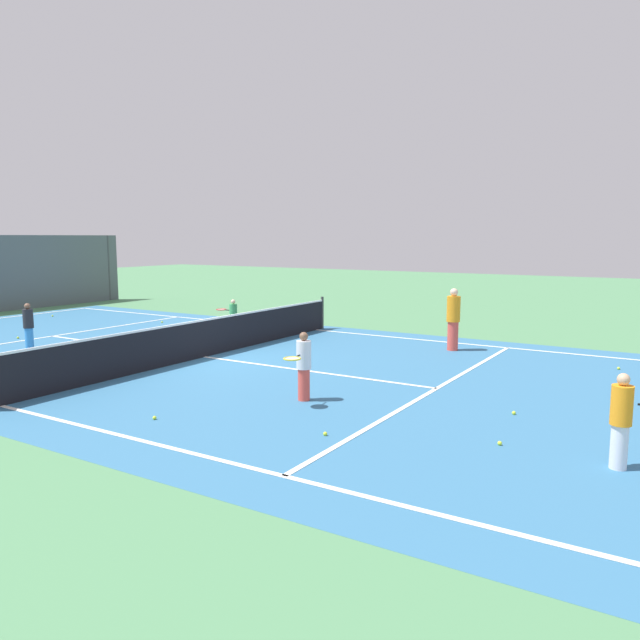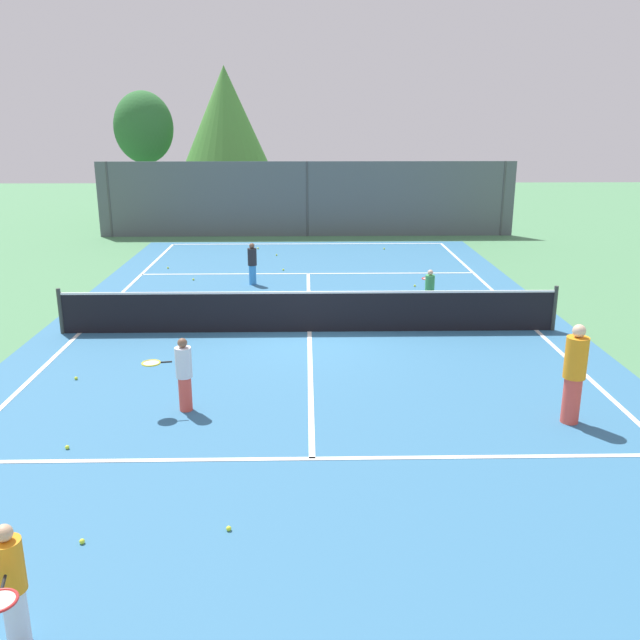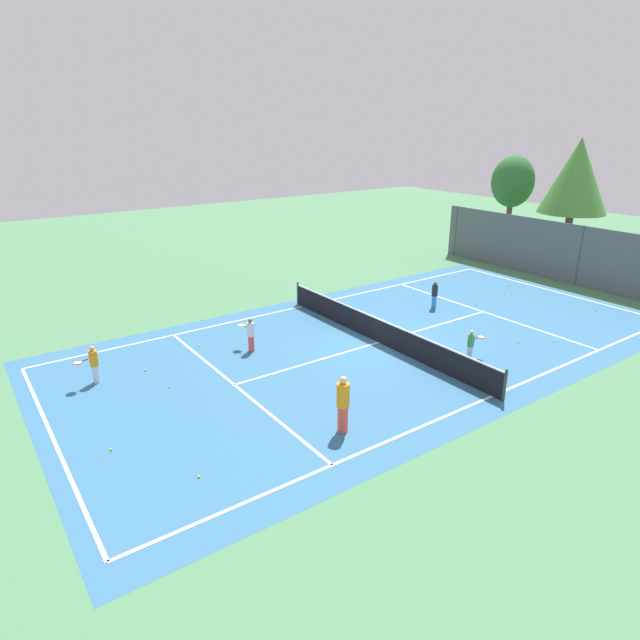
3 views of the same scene
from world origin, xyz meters
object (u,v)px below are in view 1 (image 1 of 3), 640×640
object	(u,v)px
player_3	(303,365)
tennis_ball_2	(52,316)
player_0	(233,317)
ball_crate	(126,357)
tennis_ball_9	(500,443)
tennis_ball_8	(325,434)
tennis_ball_11	(171,327)
tennis_ball_12	(18,338)
tennis_ball_3	(162,322)
tennis_ball_7	(619,368)
tennis_ball_6	(514,413)
player_4	(623,420)
player_1	(453,319)
tennis_ball_13	(154,418)
player_2	(29,326)

from	to	relation	value
player_3	tennis_ball_2	bearing A→B (deg)	71.10
player_0	ball_crate	xyz separation A→B (m)	(-4.83, -0.63, -0.42)
tennis_ball_9	tennis_ball_8	bearing A→B (deg)	112.07
ball_crate	tennis_ball_11	bearing A→B (deg)	35.18
tennis_ball_2	tennis_ball_12	xyz separation A→B (m)	(-3.85, -3.82, 0.00)
tennis_ball_3	tennis_ball_7	distance (m)	15.13
tennis_ball_6	player_4	bearing A→B (deg)	-134.26
tennis_ball_9	ball_crate	bearing A→B (deg)	83.21
tennis_ball_6	tennis_ball_11	bearing A→B (deg)	71.33
player_1	tennis_ball_6	xyz separation A→B (m)	(-5.41, -3.05, -0.85)
player_4	tennis_ball_2	world-z (taller)	player_4
tennis_ball_9	tennis_ball_11	world-z (taller)	same
tennis_ball_3	tennis_ball_8	size ratio (longest dim) A/B	1.00
ball_crate	tennis_ball_9	bearing A→B (deg)	-96.79
tennis_ball_9	tennis_ball_12	size ratio (longest dim) A/B	1.00
player_4	tennis_ball_3	world-z (taller)	player_4
tennis_ball_8	tennis_ball_11	world-z (taller)	same
tennis_ball_12	tennis_ball_13	world-z (taller)	same
tennis_ball_6	player_1	bearing A→B (deg)	29.43
player_4	tennis_ball_7	bearing A→B (deg)	5.94
player_0	ball_crate	size ratio (longest dim) A/B	2.71
tennis_ball_2	tennis_ball_13	world-z (taller)	same
player_4	tennis_ball_12	xyz separation A→B (m)	(2.04, 17.02, -0.65)
player_0	tennis_ball_7	bearing A→B (deg)	-85.69
player_1	ball_crate	xyz separation A→B (m)	(-6.02, 6.23, -0.70)
player_3	tennis_ball_7	world-z (taller)	player_3
player_1	player_2	size ratio (longest dim) A/B	1.33
player_0	tennis_ball_12	size ratio (longest dim) A/B	17.47
tennis_ball_13	player_2	bearing A→B (deg)	70.14
player_0	tennis_ball_12	xyz separation A→B (m)	(-4.01, 5.22, -0.57)
player_4	tennis_ball_13	distance (m)	7.29
player_0	player_2	world-z (taller)	player_2
player_0	tennis_ball_6	bearing A→B (deg)	-113.09
tennis_ball_9	tennis_ball_7	bearing A→B (deg)	-7.75
tennis_ball_11	tennis_ball_9	bearing A→B (deg)	-114.97
player_2	player_3	xyz separation A→B (m)	(-0.50, -9.48, 0.03)
tennis_ball_2	tennis_ball_11	size ratio (longest dim) A/B	1.00
player_0	tennis_ball_9	size ratio (longest dim) A/B	17.47
tennis_ball_2	tennis_ball_3	bearing A→B (deg)	-78.48
player_1	tennis_ball_13	world-z (taller)	player_1
player_3	tennis_ball_3	distance (m)	12.05
tennis_ball_12	player_3	bearing A→B (deg)	-96.87
player_2	tennis_ball_8	bearing A→B (deg)	-100.75
tennis_ball_11	player_3	bearing A→B (deg)	-121.12
player_2	tennis_ball_8	world-z (taller)	player_2
player_0	tennis_ball_9	distance (m)	11.79
tennis_ball_9	player_2	bearing A→B (deg)	85.42
tennis_ball_6	tennis_ball_13	bearing A→B (deg)	124.40
ball_crate	player_4	bearing A→B (deg)	-96.24
player_0	tennis_ball_11	bearing A→B (deg)	88.41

